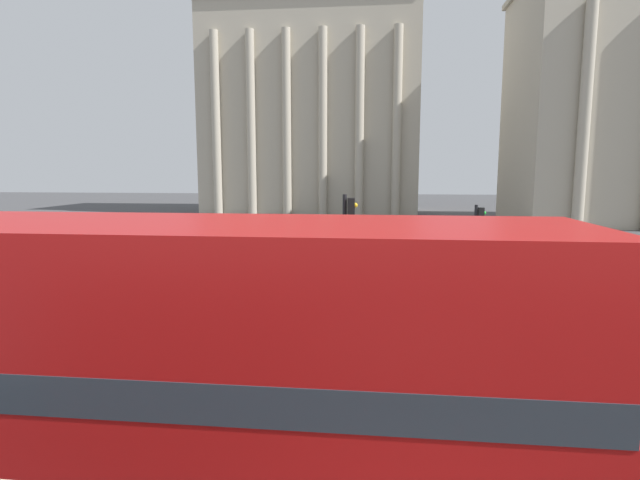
% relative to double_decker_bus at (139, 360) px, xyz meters
% --- Properties ---
extents(double_decker_bus, '(11.22, 2.77, 4.11)m').
position_rel_double_decker_bus_xyz_m(double_decker_bus, '(0.00, 0.00, 0.00)').
color(double_decker_bus, black).
rests_on(double_decker_bus, ground_plane).
extents(plaza_building_left, '(23.97, 12.97, 22.75)m').
position_rel_double_decker_bus_xyz_m(plaza_building_left, '(-4.31, 52.01, 9.07)').
color(plaza_building_left, '#B2A893').
rests_on(plaza_building_left, ground_plane).
extents(traffic_light_near, '(0.42, 0.24, 4.09)m').
position_rel_double_decker_bus_xyz_m(traffic_light_near, '(2.25, 7.89, 0.36)').
color(traffic_light_near, black).
rests_on(traffic_light_near, ground_plane).
extents(traffic_light_mid, '(0.42, 0.24, 3.49)m').
position_rel_double_decker_bus_xyz_m(traffic_light_mid, '(6.81, 13.00, -0.00)').
color(traffic_light_mid, black).
rests_on(traffic_light_mid, ground_plane).
extents(car_navy, '(4.20, 1.93, 1.35)m').
position_rel_double_decker_bus_xyz_m(car_navy, '(7.73, 18.70, -1.60)').
color(car_navy, black).
rests_on(car_navy, ground_plane).
extents(pedestrian_yellow, '(0.32, 0.32, 1.69)m').
position_rel_double_decker_bus_xyz_m(pedestrian_yellow, '(13.63, 23.33, -1.33)').
color(pedestrian_yellow, '#282B33').
rests_on(pedestrian_yellow, ground_plane).
extents(pedestrian_white, '(0.32, 0.32, 1.73)m').
position_rel_double_decker_bus_xyz_m(pedestrian_white, '(7.91, 11.80, -1.30)').
color(pedestrian_white, '#282B33').
rests_on(pedestrian_white, ground_plane).
extents(pedestrian_olive, '(0.32, 0.32, 1.74)m').
position_rel_double_decker_bus_xyz_m(pedestrian_olive, '(3.90, 16.36, -1.29)').
color(pedestrian_olive, '#282B33').
rests_on(pedestrian_olive, ground_plane).
extents(pedestrian_grey, '(0.32, 0.32, 1.73)m').
position_rel_double_decker_bus_xyz_m(pedestrian_grey, '(11.20, 10.37, -1.30)').
color(pedestrian_grey, '#282B33').
rests_on(pedestrian_grey, ground_plane).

